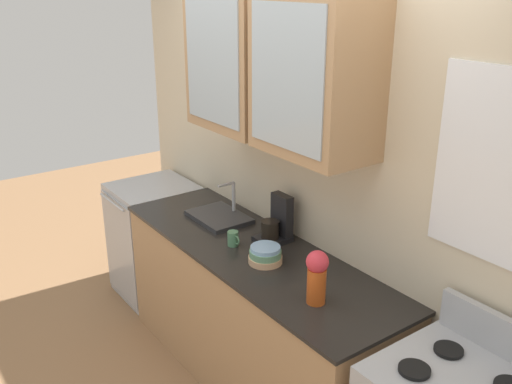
{
  "coord_description": "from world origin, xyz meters",
  "views": [
    {
      "loc": [
        2.46,
        -1.76,
        2.44
      ],
      "look_at": [
        0.03,
        0.0,
        1.3
      ],
      "focal_mm": 39.71,
      "sensor_mm": 36.0,
      "label": 1
    }
  ],
  "objects_px": {
    "sink_faucet": "(220,216)",
    "vase": "(317,275)",
    "bowl_stack": "(265,255)",
    "dishwasher": "(155,240)",
    "cup_near_sink": "(233,239)",
    "coffee_maker": "(277,224)"
  },
  "relations": [
    {
      "from": "bowl_stack",
      "to": "dishwasher",
      "type": "bearing_deg",
      "value": 178.71
    },
    {
      "from": "cup_near_sink",
      "to": "vase",
      "type": "bearing_deg",
      "value": -1.54
    },
    {
      "from": "bowl_stack",
      "to": "vase",
      "type": "height_order",
      "value": "vase"
    },
    {
      "from": "vase",
      "to": "cup_near_sink",
      "type": "distance_m",
      "value": 0.78
    },
    {
      "from": "cup_near_sink",
      "to": "sink_faucet",
      "type": "bearing_deg",
      "value": 159.09
    },
    {
      "from": "bowl_stack",
      "to": "dishwasher",
      "type": "xyz_separation_m",
      "value": [
        -1.53,
        0.03,
        -0.51
      ]
    },
    {
      "from": "cup_near_sink",
      "to": "dishwasher",
      "type": "bearing_deg",
      "value": 177.13
    },
    {
      "from": "sink_faucet",
      "to": "coffee_maker",
      "type": "height_order",
      "value": "coffee_maker"
    },
    {
      "from": "vase",
      "to": "cup_near_sink",
      "type": "relative_size",
      "value": 2.77
    },
    {
      "from": "sink_faucet",
      "to": "coffee_maker",
      "type": "bearing_deg",
      "value": 12.77
    },
    {
      "from": "sink_faucet",
      "to": "bowl_stack",
      "type": "bearing_deg",
      "value": -10.16
    },
    {
      "from": "bowl_stack",
      "to": "dishwasher",
      "type": "relative_size",
      "value": 0.21
    },
    {
      "from": "sink_faucet",
      "to": "vase",
      "type": "relative_size",
      "value": 1.46
    },
    {
      "from": "sink_faucet",
      "to": "coffee_maker",
      "type": "relative_size",
      "value": 1.43
    },
    {
      "from": "sink_faucet",
      "to": "dishwasher",
      "type": "distance_m",
      "value": 0.98
    },
    {
      "from": "sink_faucet",
      "to": "vase",
      "type": "distance_m",
      "value": 1.18
    },
    {
      "from": "cup_near_sink",
      "to": "coffee_maker",
      "type": "distance_m",
      "value": 0.28
    },
    {
      "from": "cup_near_sink",
      "to": "dishwasher",
      "type": "xyz_separation_m",
      "value": [
        -1.24,
        0.06,
        -0.51
      ]
    },
    {
      "from": "bowl_stack",
      "to": "coffee_maker",
      "type": "relative_size",
      "value": 0.67
    },
    {
      "from": "bowl_stack",
      "to": "vase",
      "type": "distance_m",
      "value": 0.5
    },
    {
      "from": "bowl_stack",
      "to": "vase",
      "type": "xyz_separation_m",
      "value": [
        0.49,
        -0.05,
        0.11
      ]
    },
    {
      "from": "bowl_stack",
      "to": "cup_near_sink",
      "type": "distance_m",
      "value": 0.29
    }
  ]
}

